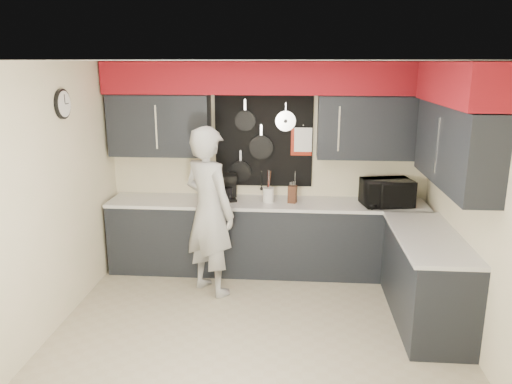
# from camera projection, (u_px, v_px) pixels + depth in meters

# --- Properties ---
(ground) EXTENTS (4.00, 4.00, 0.00)m
(ground) POSITION_uv_depth(u_px,v_px,m) (257.00, 329.00, 4.98)
(ground) COLOR tan
(ground) RESTS_ON ground
(back_wall_assembly) EXTENTS (4.00, 0.36, 2.60)m
(back_wall_assembly) POSITION_uv_depth(u_px,v_px,m) (268.00, 111.00, 6.01)
(back_wall_assembly) COLOR beige
(back_wall_assembly) RESTS_ON ground
(right_wall_assembly) EXTENTS (0.36, 3.50, 2.60)m
(right_wall_assembly) POSITION_uv_depth(u_px,v_px,m) (459.00, 134.00, 4.60)
(right_wall_assembly) COLOR beige
(right_wall_assembly) RESTS_ON ground
(left_wall_assembly) EXTENTS (0.05, 3.50, 2.60)m
(left_wall_assembly) POSITION_uv_depth(u_px,v_px,m) (52.00, 196.00, 4.81)
(left_wall_assembly) COLOR beige
(left_wall_assembly) RESTS_ON ground
(base_cabinets) EXTENTS (3.95, 2.20, 0.92)m
(base_cabinets) POSITION_uv_depth(u_px,v_px,m) (306.00, 247.00, 5.92)
(base_cabinets) COLOR black
(base_cabinets) RESTS_ON ground
(microwave) EXTENTS (0.64, 0.49, 0.32)m
(microwave) POSITION_uv_depth(u_px,v_px,m) (387.00, 193.00, 5.93)
(microwave) COLOR black
(microwave) RESTS_ON base_cabinets
(knife_block) EXTENTS (0.12, 0.12, 0.21)m
(knife_block) POSITION_uv_depth(u_px,v_px,m) (292.00, 194.00, 6.06)
(knife_block) COLOR #3A1F12
(knife_block) RESTS_ON base_cabinets
(utensil_crock) EXTENTS (0.14, 0.14, 0.18)m
(utensil_crock) POSITION_uv_depth(u_px,v_px,m) (268.00, 195.00, 6.10)
(utensil_crock) COLOR silver
(utensil_crock) RESTS_ON base_cabinets
(coffee_maker) EXTENTS (0.24, 0.27, 0.33)m
(coffee_maker) POSITION_uv_depth(u_px,v_px,m) (228.00, 187.00, 6.16)
(coffee_maker) COLOR black
(coffee_maker) RESTS_ON base_cabinets
(person) EXTENTS (0.84, 0.80, 1.92)m
(person) POSITION_uv_depth(u_px,v_px,m) (209.00, 212.00, 5.58)
(person) COLOR #A0A09E
(person) RESTS_ON ground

